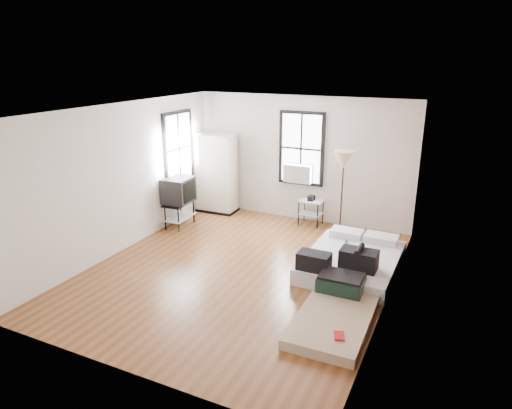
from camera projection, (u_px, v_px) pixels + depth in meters
The scene contains 8 objects.
ground at pixel (241, 270), 8.05m from camera, with size 6.00×6.00×0.00m, color brown.
room_shell at pixel (262, 172), 7.72m from camera, with size 5.02×6.02×2.80m.
mattress_main at pixel (351, 260), 8.02m from camera, with size 1.55×2.09×0.67m.
mattress_bare at pixel (336, 308), 6.60m from camera, with size 1.02×1.89×0.40m.
wardrobe at pixel (217, 174), 10.84m from camera, with size 0.96×0.57×1.87m.
side_table at pixel (311, 205), 10.10m from camera, with size 0.52×0.43×0.67m.
floor_lamp at pixel (344, 164), 8.99m from camera, with size 0.39×0.39×1.83m.
tv_stand at pixel (179, 192), 9.88m from camera, with size 0.59×0.81×1.11m.
Camera 1 is at (3.35, -6.47, 3.61)m, focal length 32.00 mm.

